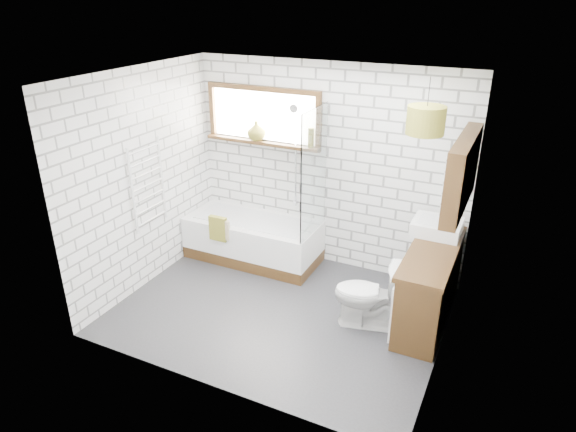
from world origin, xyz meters
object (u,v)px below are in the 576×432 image
at_px(bathtub, 253,239).
at_px(vanity, 430,285).
at_px(toilet, 369,295).
at_px(basin, 437,227).
at_px(pendant, 426,120).

bearing_deg(bathtub, vanity, -9.17).
distance_m(vanity, toilet, 0.65).
xyz_separation_m(basin, pendant, (-0.18, -0.32, 1.21)).
relative_size(bathtub, pendant, 4.67).
height_order(bathtub, vanity, vanity).
bearing_deg(toilet, pendant, 135.00).
xyz_separation_m(vanity, basin, (-0.06, 0.41, 0.48)).
bearing_deg(pendant, toilet, -121.62).
distance_m(bathtub, toilet, 1.94).
bearing_deg(basin, toilet, -120.94).
height_order(bathtub, basin, basin).
distance_m(basin, toilet, 1.06).
relative_size(vanity, basin, 2.84).
bearing_deg(vanity, toilet, -144.55).
xyz_separation_m(bathtub, pendant, (2.07, -0.28, 1.83)).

